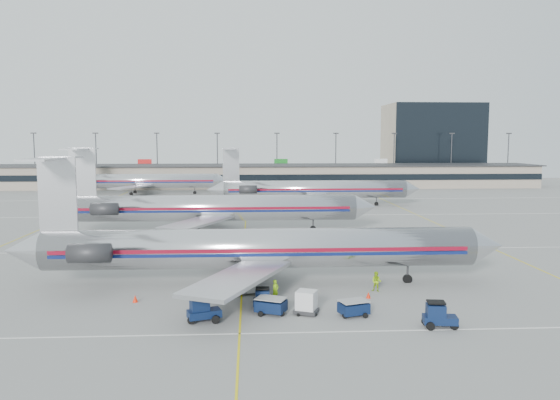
{
  "coord_description": "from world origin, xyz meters",
  "views": [
    {
      "loc": [
        0.76,
        -53.75,
        13.03
      ],
      "look_at": [
        5.05,
        23.73,
        4.5
      ],
      "focal_mm": 35.0,
      "sensor_mm": 36.0,
      "label": 1
    }
  ],
  "objects": [
    {
      "name": "cart_outer",
      "position": [
        8.42,
        -14.66,
        0.62
      ],
      "size": [
        2.4,
        1.98,
        1.17
      ],
      "rotation": [
        0.0,
        0.0,
        0.31
      ],
      "color": "#0A183A",
      "rests_on": "ground"
    },
    {
      "name": "tug_center",
      "position": [
        1.84,
        -12.45,
        0.74
      ],
      "size": [
        2.05,
        1.09,
        1.63
      ],
      "rotation": [
        0.0,
        0.0,
        -0.05
      ],
      "color": "#0A183A",
      "rests_on": "ground"
    },
    {
      "name": "jet_foreground",
      "position": [
        0.8,
        -5.51,
        3.41
      ],
      "size": [
        44.88,
        26.43,
        11.75
      ],
      "color": "silver",
      "rests_on": "ground"
    },
    {
      "name": "belt_loader",
      "position": [
        0.29,
        -8.41,
        0.67
      ],
      "size": [
        4.87,
        2.34,
        2.49
      ],
      "rotation": [
        0.0,
        0.0,
        0.23
      ],
      "color": "#949494",
      "rests_on": "ground"
    },
    {
      "name": "cone_left",
      "position": [
        -8.56,
        -10.29,
        0.3
      ],
      "size": [
        0.54,
        0.54,
        0.59
      ],
      "primitive_type": "cone",
      "rotation": [
        0.0,
        0.0,
        0.29
      ],
      "color": "red",
      "rests_on": "ground"
    },
    {
      "name": "ground",
      "position": [
        0.0,
        0.0,
        0.0
      ],
      "size": [
        260.0,
        260.0,
        0.0
      ],
      "primitive_type": "plane",
      "color": "gray",
      "rests_on": "ground"
    },
    {
      "name": "jet_second_row",
      "position": [
        -5.03,
        23.3,
        3.52
      ],
      "size": [
        46.3,
        27.26,
        12.12
      ],
      "color": "silver",
      "rests_on": "ground"
    },
    {
      "name": "apron_markings",
      "position": [
        0.0,
        10.0,
        0.01
      ],
      "size": [
        160.0,
        0.15,
        0.02
      ],
      "primitive_type": "cube",
      "color": "silver",
      "rests_on": "ground"
    },
    {
      "name": "distant_building",
      "position": [
        62.0,
        128.0,
        12.5
      ],
      "size": [
        30.0,
        20.0,
        25.0
      ],
      "primitive_type": "cube",
      "color": "tan",
      "rests_on": "ground"
    },
    {
      "name": "cart_inner",
      "position": [
        2.29,
        -13.87,
        0.66
      ],
      "size": [
        2.6,
        2.25,
        1.24
      ],
      "rotation": [
        0.0,
        0.0,
        -0.42
      ],
      "color": "#0A183A",
      "rests_on": "ground"
    },
    {
      "name": "ramp_worker_near",
      "position": [
        2.78,
        -10.49,
        0.87
      ],
      "size": [
        0.75,
        0.73,
        1.74
      ],
      "primitive_type": "imported",
      "rotation": [
        0.0,
        0.0,
        0.74
      ],
      "color": "#8ED113",
      "rests_on": "ground"
    },
    {
      "name": "light_mast_row",
      "position": [
        0.0,
        112.0,
        8.58
      ],
      "size": [
        163.6,
        0.4,
        15.28
      ],
      "color": "#38383D",
      "rests_on": "ground"
    },
    {
      "name": "jet_third_row",
      "position": [
        12.77,
        53.37,
        3.38
      ],
      "size": [
        42.53,
        26.16,
        11.63
      ],
      "color": "silver",
      "rests_on": "ground"
    },
    {
      "name": "terminal",
      "position": [
        0.0,
        97.97,
        3.16
      ],
      "size": [
        162.0,
        17.0,
        6.25
      ],
      "color": "gray",
      "rests_on": "ground"
    },
    {
      "name": "uld_container",
      "position": [
        4.95,
        -14.02,
        0.9
      ],
      "size": [
        2.1,
        1.94,
        1.78
      ],
      "rotation": [
        0.0,
        0.0,
        -0.39
      ],
      "color": "#2D2D30",
      "rests_on": "ground"
    },
    {
      "name": "cone_right",
      "position": [
        10.52,
        -10.19,
        0.27
      ],
      "size": [
        0.41,
        0.41,
        0.53
      ],
      "primitive_type": "cone",
      "rotation": [
        0.0,
        0.0,
        -0.05
      ],
      "color": "red",
      "rests_on": "ground"
    },
    {
      "name": "tug_right",
      "position": [
        13.81,
        -17.55,
        0.86
      ],
      "size": [
        2.45,
        1.47,
        1.88
      ],
      "rotation": [
        0.0,
        0.0,
        -0.14
      ],
      "color": "#0A183A",
      "rests_on": "ground"
    },
    {
      "name": "jet_back_row",
      "position": [
        -25.57,
        79.08,
        3.29
      ],
      "size": [
        41.41,
        25.47,
        11.32
      ],
      "color": "silver",
      "rests_on": "ground"
    },
    {
      "name": "tug_left",
      "position": [
        -2.73,
        -15.35,
        0.87
      ],
      "size": [
        2.61,
        1.87,
        1.92
      ],
      "rotation": [
        0.0,
        0.0,
        0.33
      ],
      "color": "#0A183A",
      "rests_on": "ground"
    },
    {
      "name": "ramp_worker_far",
      "position": [
        11.64,
        -8.26,
        0.87
      ],
      "size": [
        1.06,
        0.99,
        1.75
      ],
      "primitive_type": "imported",
      "rotation": [
        0.0,
        0.0,
        -0.5
      ],
      "color": "#91C412",
      "rests_on": "ground"
    }
  ]
}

